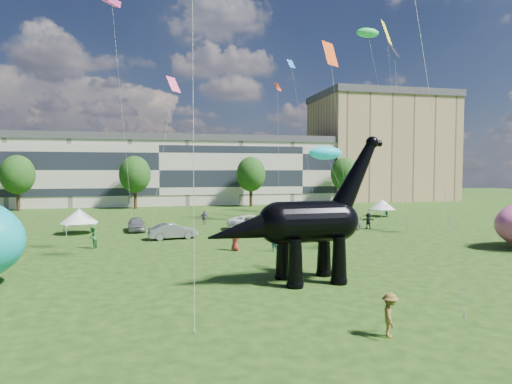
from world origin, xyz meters
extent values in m
plane|color=#16330C|center=(0.00, 0.00, 0.00)|extent=(220.00, 220.00, 0.00)
cube|color=beige|center=(-8.00, 62.00, 6.00)|extent=(78.00, 11.00, 12.00)
cube|color=tan|center=(40.00, 65.00, 11.00)|extent=(28.00, 18.00, 22.00)
cylinder|color=#382314|center=(-30.00, 53.00, 1.60)|extent=(0.56, 0.56, 3.20)
ellipsoid|color=#14380F|center=(-30.00, 53.00, 6.32)|extent=(5.20, 5.20, 6.24)
cylinder|color=#382314|center=(-12.00, 53.00, 1.60)|extent=(0.56, 0.56, 3.20)
ellipsoid|color=#14380F|center=(-12.00, 53.00, 6.32)|extent=(5.20, 5.20, 6.24)
cylinder|color=#382314|center=(8.00, 53.00, 1.60)|extent=(0.56, 0.56, 3.20)
ellipsoid|color=#14380F|center=(8.00, 53.00, 6.32)|extent=(5.20, 5.20, 6.24)
cylinder|color=#382314|center=(26.00, 53.00, 1.60)|extent=(0.56, 0.56, 3.20)
ellipsoid|color=#14380F|center=(26.00, 53.00, 6.32)|extent=(5.20, 5.20, 6.24)
cone|color=black|center=(-0.66, 0.84, 1.36)|extent=(1.00, 1.00, 2.72)
sphere|color=black|center=(-0.66, 0.84, 0.16)|extent=(1.00, 1.00, 1.00)
cone|color=black|center=(-0.79, 2.84, 1.36)|extent=(1.00, 1.00, 2.72)
sphere|color=black|center=(-0.79, 2.84, 0.16)|extent=(1.00, 1.00, 1.00)
cone|color=black|center=(2.05, 1.02, 1.36)|extent=(1.00, 1.00, 2.72)
sphere|color=black|center=(2.05, 1.02, 0.16)|extent=(1.00, 1.00, 1.00)
cone|color=black|center=(1.92, 3.01, 1.36)|extent=(1.00, 1.00, 2.72)
sphere|color=black|center=(1.92, 3.01, 0.16)|extent=(1.00, 1.00, 1.00)
cylinder|color=black|center=(0.54, 1.92, 3.54)|extent=(3.96, 2.69, 2.45)
sphere|color=black|center=(-1.36, 1.80, 3.54)|extent=(2.45, 2.45, 2.45)
sphere|color=black|center=(2.44, 2.05, 3.54)|extent=(2.36, 2.36, 2.36)
cone|color=black|center=(3.55, 2.12, 6.16)|extent=(3.50, 1.58, 4.80)
sphere|color=black|center=(4.65, 2.19, 8.25)|extent=(0.76, 0.76, 0.76)
cylinder|color=black|center=(4.92, 2.21, 8.20)|extent=(0.66, 0.44, 0.40)
cone|color=black|center=(-3.23, 1.68, 3.23)|extent=(4.91, 2.21, 2.66)
imported|color=#A5A4A9|center=(-10.46, 25.63, 0.75)|extent=(2.12, 4.54, 1.50)
imported|color=gray|center=(-6.81, 19.45, 0.75)|extent=(4.75, 2.39, 1.49)
imported|color=white|center=(2.03, 24.01, 0.80)|extent=(6.27, 4.22, 1.60)
imported|color=#595960|center=(11.67, 20.55, 0.67)|extent=(4.47, 4.70, 1.34)
cube|color=white|center=(10.35, 24.74, 1.06)|extent=(3.21, 3.21, 0.12)
cone|color=white|center=(10.35, 24.74, 1.82)|extent=(4.07, 4.07, 1.44)
cylinder|color=#999999|center=(9.18, 23.24, 0.53)|extent=(0.06, 0.06, 1.06)
cylinder|color=#999999|center=(11.85, 23.57, 0.53)|extent=(0.06, 0.06, 1.06)
cylinder|color=#999999|center=(8.85, 25.91, 0.53)|extent=(0.06, 0.06, 1.06)
cylinder|color=#999999|center=(11.52, 26.24, 0.53)|extent=(0.06, 0.06, 1.06)
cube|color=silver|center=(22.60, 32.87, 1.00)|extent=(3.27, 3.27, 0.11)
cone|color=silver|center=(22.60, 32.87, 1.72)|extent=(4.14, 4.14, 1.36)
cylinder|color=#999999|center=(21.66, 31.35, 0.50)|extent=(0.05, 0.05, 1.00)
cylinder|color=#999999|center=(24.13, 31.93, 0.50)|extent=(0.05, 0.05, 1.00)
cylinder|color=#999999|center=(21.08, 33.82, 0.50)|extent=(0.05, 0.05, 1.00)
cylinder|color=#999999|center=(23.55, 34.40, 0.50)|extent=(0.05, 0.05, 1.00)
cube|color=silver|center=(-16.10, 25.02, 1.08)|extent=(3.64, 3.64, 0.12)
cone|color=silver|center=(-16.10, 25.02, 1.86)|extent=(4.61, 4.61, 1.47)
cylinder|color=#999999|center=(-17.04, 23.32, 0.54)|extent=(0.06, 0.06, 1.08)
cylinder|color=#999999|center=(-14.40, 24.08, 0.54)|extent=(0.06, 0.06, 1.08)
cylinder|color=#999999|center=(-17.79, 25.96, 0.54)|extent=(0.06, 0.06, 1.08)
cylinder|color=#999999|center=(-15.15, 26.72, 0.54)|extent=(0.06, 0.06, 1.08)
imported|color=#245485|center=(1.01, 11.26, 0.82)|extent=(0.72, 0.66, 1.64)
imported|color=#2D7234|center=(-13.49, 15.84, 0.93)|extent=(0.84, 1.01, 1.86)
imported|color=brown|center=(0.77, -6.77, 0.88)|extent=(1.07, 1.30, 1.76)
imported|color=#2E5974|center=(22.76, 31.92, 0.84)|extent=(0.47, 0.66, 1.68)
imported|color=black|center=(14.69, 21.75, 0.90)|extent=(1.70, 0.59, 1.81)
imported|color=#99774C|center=(-20.21, 15.51, 0.79)|extent=(0.85, 0.92, 1.57)
imported|color=#AF372B|center=(-2.01, 12.37, 0.95)|extent=(1.01, 1.10, 1.89)
imported|color=olive|center=(9.10, 18.81, 0.80)|extent=(0.95, 1.19, 1.61)
imported|color=#4C2C63|center=(-2.85, 29.25, 0.84)|extent=(1.03, 0.54, 1.68)
plane|color=#F1350C|center=(10.64, 44.85, 19.81)|extent=(1.69, 1.61, 1.34)
plane|color=#F9FB15|center=(23.70, 34.29, 26.00)|extent=(3.24, 3.40, 3.36)
ellipsoid|color=green|center=(18.25, 29.40, 24.10)|extent=(3.04, 3.22, 1.20)
cube|color=#DB3D91|center=(-13.34, 33.40, 26.85)|extent=(2.11, 2.41, 0.89)
plane|color=black|center=(18.02, 22.52, 20.00)|extent=(2.16, 2.07, 1.71)
ellipsoid|color=#0DB0C9|center=(15.31, 36.00, 8.98)|extent=(4.59, 5.30, 1.92)
plane|color=#E0480B|center=(12.38, 27.53, 20.61)|extent=(3.14, 2.46, 2.99)
plane|color=blue|center=(12.49, 43.65, 23.28)|extent=(1.86, 1.48, 1.42)
plane|color=#EA4175|center=(-6.59, 20.18, 14.72)|extent=(1.76, 1.79, 1.52)
camera|label=1|loc=(-8.03, -21.71, 6.60)|focal=30.00mm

